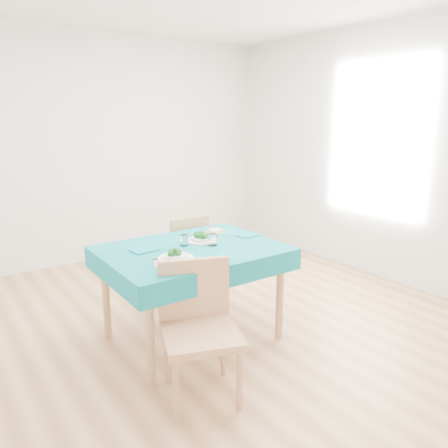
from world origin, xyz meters
TOP-DOWN VIEW (x-y plane):
  - room_shell at (0.00, 0.00)m, footprint 4.02×4.52m
  - table at (-0.42, -0.17)m, footprint 1.33×1.01m
  - chair_near at (-0.77, -0.85)m, footprint 0.61×0.63m
  - chair_far at (-0.11, 0.55)m, footprint 0.39×0.42m
  - bowl_near at (-0.66, -0.35)m, footprint 0.26×0.26m
  - bowl_far at (-0.27, -0.07)m, footprint 0.25×0.25m
  - fork_near at (-0.82, -0.35)m, footprint 0.10×0.19m
  - knife_near at (-0.57, -0.34)m, footprint 0.11×0.22m
  - fork_far at (-0.30, 0.02)m, footprint 0.05×0.17m
  - knife_far at (0.04, -0.09)m, footprint 0.05×0.20m
  - napkin_near at (-0.75, -0.04)m, footprint 0.21×0.16m
  - napkin_far at (0.15, -0.15)m, footprint 0.19×0.14m
  - tumbler_center at (-0.44, -0.09)m, footprint 0.07×0.07m
  - tumbler_side at (-0.26, -0.21)m, footprint 0.07×0.07m
  - side_plate at (-0.02, 0.11)m, footprint 0.18×0.18m
  - bread_slice at (-0.02, 0.11)m, footprint 0.11×0.11m

SIDE VIEW (x-z plane):
  - table at x=-0.42m, z-range 0.00..0.76m
  - chair_far at x=-0.11m, z-range 0.00..0.96m
  - chair_near at x=-0.77m, z-range 0.00..1.16m
  - fork_far at x=-0.30m, z-range 0.76..0.76m
  - knife_far at x=0.04m, z-range 0.76..0.76m
  - fork_near at x=-0.82m, z-range 0.76..0.76m
  - knife_near at x=-0.57m, z-range 0.76..0.76m
  - side_plate at x=-0.02m, z-range 0.76..0.77m
  - napkin_far at x=0.15m, z-range 0.76..0.77m
  - napkin_near at x=-0.75m, z-range 0.76..0.77m
  - bread_slice at x=-0.02m, z-range 0.77..0.78m
  - bowl_far at x=-0.27m, z-range 0.76..0.83m
  - bowl_near at x=-0.66m, z-range 0.76..0.84m
  - tumbler_center at x=-0.44m, z-range 0.76..0.84m
  - tumbler_side at x=-0.26m, z-range 0.76..0.85m
  - room_shell at x=0.00m, z-range -0.02..2.71m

